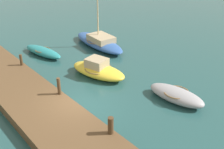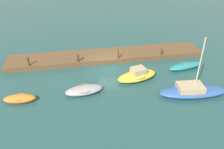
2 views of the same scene
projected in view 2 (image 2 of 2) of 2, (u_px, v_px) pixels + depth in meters
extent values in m
plane|color=#234C4C|center=(109.00, 66.00, 27.36)|extent=(84.00, 84.00, 0.00)
cube|color=brown|center=(106.00, 56.00, 28.86)|extent=(23.56, 3.36, 0.61)
ellipsoid|color=gold|center=(137.00, 76.00, 24.69)|extent=(4.71, 2.92, 0.80)
torus|color=olive|center=(137.00, 74.00, 24.58)|extent=(2.39, 2.39, 0.07)
cube|color=tan|center=(138.00, 71.00, 24.43)|extent=(1.64, 1.51, 0.69)
ellipsoid|color=orange|center=(20.00, 99.00, 21.39)|extent=(2.95, 1.29, 0.76)
torus|color=olive|center=(19.00, 97.00, 21.28)|extent=(1.23, 1.23, 0.07)
ellipsoid|color=#2D569E|center=(194.00, 91.00, 22.33)|extent=(6.75, 2.58, 0.79)
torus|color=olive|center=(194.00, 90.00, 22.22)|extent=(2.31, 2.31, 0.07)
cube|color=tan|center=(190.00, 87.00, 22.03)|extent=(2.52, 1.83, 0.53)
cylinder|color=#C6B284|center=(200.00, 65.00, 20.83)|extent=(0.12, 0.12, 5.26)
ellipsoid|color=#939399|center=(84.00, 90.00, 22.54)|extent=(3.77, 1.93, 0.77)
torus|color=olive|center=(84.00, 88.00, 22.43)|extent=(1.76, 1.76, 0.07)
ellipsoid|color=teal|center=(186.00, 66.00, 26.65)|extent=(4.39, 1.94, 0.66)
torus|color=olive|center=(186.00, 65.00, 26.55)|extent=(1.45, 1.45, 0.07)
cylinder|color=#47331E|center=(162.00, 52.00, 28.25)|extent=(0.20, 0.20, 0.81)
cylinder|color=#47331E|center=(118.00, 54.00, 27.40)|extent=(0.21, 0.21, 1.07)
cylinder|color=#47331E|center=(78.00, 58.00, 26.74)|extent=(0.28, 0.28, 0.90)
cylinder|color=#47331E|center=(28.00, 62.00, 25.91)|extent=(0.21, 0.21, 1.01)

